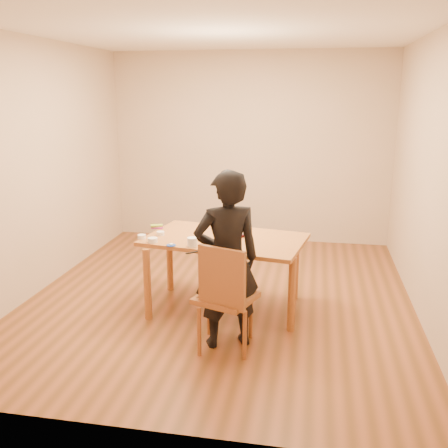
% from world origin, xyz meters
% --- Properties ---
extents(room_shell, '(4.00, 4.50, 2.70)m').
position_xyz_m(room_shell, '(0.00, 0.34, 1.35)').
color(room_shell, brown).
rests_on(room_shell, ground).
extents(dining_table, '(1.66, 1.15, 0.04)m').
position_xyz_m(dining_table, '(0.10, -0.28, 0.73)').
color(dining_table, brown).
rests_on(dining_table, floor).
extents(dining_chair, '(0.57, 0.57, 0.04)m').
position_xyz_m(dining_chair, '(0.25, -1.05, 0.45)').
color(dining_chair, brown).
rests_on(dining_chair, floor).
extents(cake_plate, '(0.29, 0.29, 0.02)m').
position_xyz_m(cake_plate, '(0.16, -0.15, 0.76)').
color(cake_plate, '#C00C33').
rests_on(cake_plate, dining_table).
extents(cake, '(0.24, 0.24, 0.08)m').
position_xyz_m(cake, '(0.16, -0.15, 0.81)').
color(cake, white).
rests_on(cake, cake_plate).
extents(frosting_dome, '(0.23, 0.23, 0.03)m').
position_xyz_m(frosting_dome, '(0.16, -0.15, 0.86)').
color(frosting_dome, white).
rests_on(frosting_dome, cake).
extents(frosting_tub, '(0.09, 0.09, 0.08)m').
position_xyz_m(frosting_tub, '(-0.15, -0.62, 0.79)').
color(frosting_tub, white).
rests_on(frosting_tub, dining_table).
extents(frosting_lid, '(0.09, 0.09, 0.01)m').
position_xyz_m(frosting_lid, '(-0.35, -0.63, 0.75)').
color(frosting_lid, '#183CA0').
rests_on(frosting_lid, dining_table).
extents(frosting_dollop, '(0.04, 0.04, 0.02)m').
position_xyz_m(frosting_dollop, '(-0.35, -0.63, 0.77)').
color(frosting_dollop, white).
rests_on(frosting_dollop, frosting_lid).
extents(ramekin_green, '(0.09, 0.09, 0.04)m').
position_xyz_m(ramekin_green, '(-0.55, -0.56, 0.77)').
color(ramekin_green, white).
rests_on(ramekin_green, dining_table).
extents(ramekin_yellow, '(0.08, 0.08, 0.04)m').
position_xyz_m(ramekin_yellow, '(-0.55, -0.31, 0.77)').
color(ramekin_yellow, white).
rests_on(ramekin_yellow, dining_table).
extents(ramekin_multi, '(0.08, 0.08, 0.04)m').
position_xyz_m(ramekin_multi, '(-0.70, -0.46, 0.77)').
color(ramekin_multi, white).
rests_on(ramekin_multi, dining_table).
extents(candy_box_pink, '(0.12, 0.06, 0.02)m').
position_xyz_m(candy_box_pink, '(-0.66, -0.07, 0.76)').
color(candy_box_pink, '#DB3389').
rests_on(candy_box_pink, dining_table).
extents(candy_box_green, '(0.14, 0.10, 0.02)m').
position_xyz_m(candy_box_green, '(-0.67, -0.07, 0.78)').
color(candy_box_green, green).
rests_on(candy_box_green, candy_box_pink).
extents(spatula, '(0.14, 0.12, 0.01)m').
position_xyz_m(spatula, '(-0.08, -0.80, 0.75)').
color(spatula, black).
rests_on(spatula, dining_table).
extents(person, '(0.66, 0.57, 1.54)m').
position_xyz_m(person, '(0.25, -1.01, 0.77)').
color(person, black).
rests_on(person, floor).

